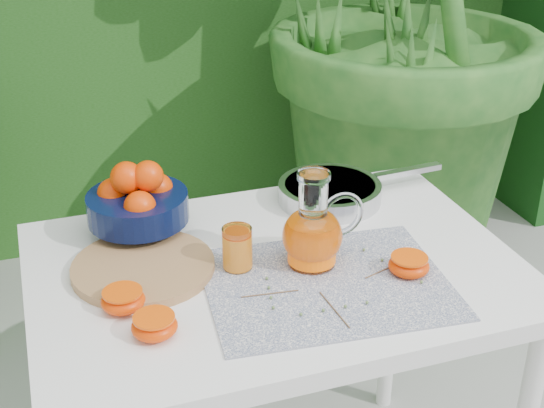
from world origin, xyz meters
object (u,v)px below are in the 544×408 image
object	(u,v)px
cutting_board	(143,267)
juice_pitcher	(313,233)
white_table	(275,297)
fruit_bowl	(137,201)
saute_pan	(331,191)

from	to	relation	value
cutting_board	juice_pitcher	world-z (taller)	juice_pitcher
white_table	cutting_board	size ratio (longest dim) A/B	3.44
white_table	juice_pitcher	size ratio (longest dim) A/B	4.89
fruit_bowl	saute_pan	distance (m)	0.47
cutting_board	white_table	bearing A→B (deg)	-12.91
cutting_board	saute_pan	bearing A→B (deg)	19.66
fruit_bowl	juice_pitcher	xyz separation A→B (m)	(0.31, -0.25, -0.01)
cutting_board	saute_pan	size ratio (longest dim) A/B	0.66
juice_pitcher	cutting_board	bearing A→B (deg)	165.67
white_table	juice_pitcher	bearing A→B (deg)	-19.27
juice_pitcher	saute_pan	xyz separation A→B (m)	(0.15, 0.26, -0.05)
fruit_bowl	juice_pitcher	distance (m)	0.40
juice_pitcher	saute_pan	distance (m)	0.30
white_table	cutting_board	world-z (taller)	cutting_board
cutting_board	fruit_bowl	bearing A→B (deg)	82.49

